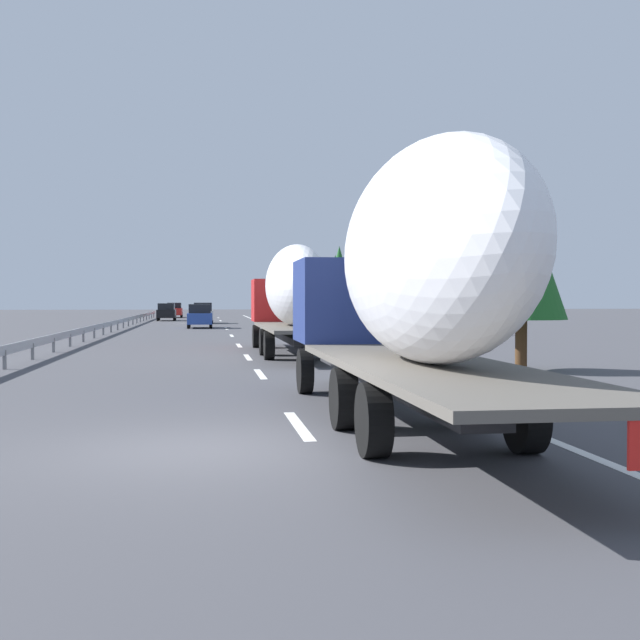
{
  "coord_description": "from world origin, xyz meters",
  "views": [
    {
      "loc": [
        -11.69,
        -0.2,
        2.17
      ],
      "look_at": [
        18.31,
        -4.52,
        1.41
      ],
      "focal_mm": 44.94,
      "sensor_mm": 36.0,
      "label": 1
    }
  ],
  "objects_px": {
    "car_red_compact": "(175,310)",
    "car_black_suv": "(166,312)",
    "truck_lead": "(292,293)",
    "road_sign": "(304,297)",
    "car_silver_hatch": "(203,313)",
    "truck_trailing": "(409,275)",
    "car_blue_sedan": "(200,316)"
  },
  "relations": [
    {
      "from": "car_black_suv",
      "to": "car_red_compact",
      "type": "distance_m",
      "value": 14.87
    },
    {
      "from": "car_black_suv",
      "to": "car_red_compact",
      "type": "xyz_separation_m",
      "value": [
        14.87,
        -0.28,
        0.01
      ]
    },
    {
      "from": "car_silver_hatch",
      "to": "car_blue_sedan",
      "type": "bearing_deg",
      "value": 179.06
    },
    {
      "from": "truck_trailing",
      "to": "car_silver_hatch",
      "type": "xyz_separation_m",
      "value": [
        61.56,
        3.59,
        -1.63
      ]
    },
    {
      "from": "car_red_compact",
      "to": "car_black_suv",
      "type": "bearing_deg",
      "value": 178.92
    },
    {
      "from": "truck_lead",
      "to": "road_sign",
      "type": "relative_size",
      "value": 4.01
    },
    {
      "from": "truck_lead",
      "to": "car_red_compact",
      "type": "xyz_separation_m",
      "value": [
        68.15,
        7.08,
        -1.52
      ]
    },
    {
      "from": "car_blue_sedan",
      "to": "car_black_suv",
      "type": "relative_size",
      "value": 0.99
    },
    {
      "from": "truck_trailing",
      "to": "car_black_suv",
      "type": "relative_size",
      "value": 3.46
    },
    {
      "from": "car_blue_sedan",
      "to": "road_sign",
      "type": "relative_size",
      "value": 1.19
    },
    {
      "from": "truck_trailing",
      "to": "car_silver_hatch",
      "type": "distance_m",
      "value": 61.69
    },
    {
      "from": "car_blue_sedan",
      "to": "car_black_suv",
      "type": "distance_m",
      "value": 22.59
    },
    {
      "from": "truck_trailing",
      "to": "car_black_suv",
      "type": "bearing_deg",
      "value": 5.88
    },
    {
      "from": "car_silver_hatch",
      "to": "truck_trailing",
      "type": "bearing_deg",
      "value": -176.66
    },
    {
      "from": "car_silver_hatch",
      "to": "car_black_suv",
      "type": "bearing_deg",
      "value": 20.82
    },
    {
      "from": "car_silver_hatch",
      "to": "road_sign",
      "type": "height_order",
      "value": "road_sign"
    },
    {
      "from": "truck_trailing",
      "to": "car_blue_sedan",
      "type": "relative_size",
      "value": 3.48
    },
    {
      "from": "car_blue_sedan",
      "to": "road_sign",
      "type": "xyz_separation_m",
      "value": [
        -9.48,
        -6.89,
        1.45
      ]
    },
    {
      "from": "truck_trailing",
      "to": "car_red_compact",
      "type": "xyz_separation_m",
      "value": [
        86.36,
        7.08,
        -1.66
      ]
    },
    {
      "from": "car_blue_sedan",
      "to": "truck_trailing",
      "type": "bearing_deg",
      "value": -175.59
    },
    {
      "from": "car_red_compact",
      "to": "car_silver_hatch",
      "type": "bearing_deg",
      "value": -171.98
    },
    {
      "from": "truck_lead",
      "to": "road_sign",
      "type": "height_order",
      "value": "truck_lead"
    },
    {
      "from": "truck_lead",
      "to": "car_blue_sedan",
      "type": "xyz_separation_m",
      "value": [
        30.97,
        3.79,
        -1.52
      ]
    },
    {
      "from": "truck_lead",
      "to": "road_sign",
      "type": "distance_m",
      "value": 21.72
    },
    {
      "from": "truck_trailing",
      "to": "road_sign",
      "type": "distance_m",
      "value": 39.82
    },
    {
      "from": "car_black_suv",
      "to": "car_red_compact",
      "type": "relative_size",
      "value": 0.88
    },
    {
      "from": "truck_lead",
      "to": "car_red_compact",
      "type": "relative_size",
      "value": 2.95
    },
    {
      "from": "truck_lead",
      "to": "road_sign",
      "type": "bearing_deg",
      "value": -8.21
    },
    {
      "from": "car_black_suv",
      "to": "car_red_compact",
      "type": "bearing_deg",
      "value": -1.08
    },
    {
      "from": "road_sign",
      "to": "car_blue_sedan",
      "type": "bearing_deg",
      "value": 36.03
    },
    {
      "from": "car_black_suv",
      "to": "road_sign",
      "type": "xyz_separation_m",
      "value": [
        -31.79,
        -10.46,
        1.46
      ]
    },
    {
      "from": "truck_trailing",
      "to": "car_red_compact",
      "type": "distance_m",
      "value": 86.66
    }
  ]
}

